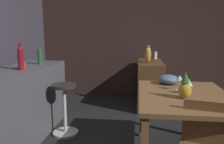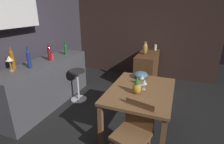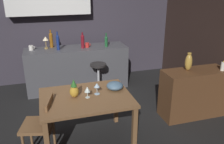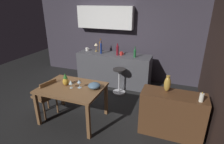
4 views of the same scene
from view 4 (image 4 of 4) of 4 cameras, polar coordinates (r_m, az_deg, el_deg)
name	(u,v)px [view 4 (image 4 of 4)]	position (r m, az deg, el deg)	size (l,w,h in m)	color
ground_plane	(86,107)	(4.33, -8.23, -10.93)	(9.00, 9.00, 0.00)	black
wall_kitchen_back	(114,32)	(5.64, 0.67, 12.45)	(5.20, 0.33, 2.60)	#38333D
wall_side_right	(220,63)	(3.68, 30.87, 2.51)	(0.10, 4.40, 2.60)	#33231E
dining_table	(72,91)	(3.67, -12.47, -5.85)	(1.21, 0.91, 0.74)	brown
kitchen_counter	(114,69)	(5.28, 0.59, 0.95)	(2.10, 0.60, 0.90)	#4C4C51
sideboard_cabinet	(171,114)	(3.51, 18.18, -12.47)	(1.10, 0.44, 0.82)	#56351E
chair_near_window	(46,96)	(4.04, -19.94, -7.00)	(0.48, 0.48, 0.82)	brown
bar_stool	(119,80)	(4.75, 2.27, -2.59)	(0.34, 0.34, 0.68)	#262323
wine_glass_left	(71,82)	(3.54, -12.83, -3.22)	(0.08, 0.08, 0.16)	silver
wine_glass_right	(79,82)	(3.52, -10.30, -3.05)	(0.08, 0.08, 0.16)	silver
pineapple_centerpiece	(66,80)	(3.69, -14.41, -2.52)	(0.12, 0.12, 0.25)	gold
fruit_bowl	(94,86)	(3.48, -5.62, -4.30)	(0.24, 0.24, 0.11)	slate
wine_bottle_cobalt	(101,48)	(5.17, -3.49, 7.65)	(0.06, 0.06, 0.37)	navy
wine_bottle_ruby	(117,50)	(4.99, 1.73, 7.01)	(0.07, 0.07, 0.32)	maroon
wine_bottle_green	(135,53)	(4.85, 7.22, 6.05)	(0.07, 0.07, 0.29)	#1E592D
wine_bottle_amber	(101,45)	(5.43, -3.59, 8.34)	(0.07, 0.07, 0.37)	#8C5114
cup_white	(87,49)	(5.54, -7.86, 7.16)	(0.13, 0.09, 0.09)	white
cup_red	(121,53)	(5.03, 2.96, 5.84)	(0.12, 0.08, 0.10)	red
counter_lamp	(96,45)	(5.40, -5.03, 8.45)	(0.12, 0.12, 0.25)	#A58447
pillar_candle_tall	(201,98)	(3.20, 26.34, -7.22)	(0.07, 0.07, 0.17)	white
vase_brass	(167,84)	(3.29, 17.02, -3.62)	(0.12, 0.12, 0.30)	#B78C38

